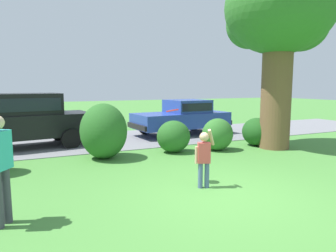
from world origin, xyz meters
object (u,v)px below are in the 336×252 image
frisbee (172,110)px  parked_suv (23,118)px  adult_onlooker (0,164)px  child_thrower (204,155)px  parked_sedan (183,116)px  oak_tree_large (280,17)px

frisbee → parked_suv: bearing=117.7°
frisbee → adult_onlooker: 3.48m
child_thrower → frisbee: (-0.47, 0.57, 0.93)m
parked_sedan → child_thrower: (-2.96, -6.59, -0.13)m
parked_sedan → frisbee: 6.97m
frisbee → adult_onlooker: adult_onlooker is taller
parked_suv → frisbee: bearing=-62.3°
child_thrower → adult_onlooker: (-3.79, -0.21, 0.27)m
oak_tree_large → parked_suv: bearing=156.0°
parked_sedan → adult_onlooker: size_ratio=2.60×
parked_suv → frisbee: 6.52m
child_thrower → parked_sedan: bearing=65.8°
adult_onlooker → parked_sedan: bearing=45.2°
child_thrower → adult_onlooker: 3.81m
adult_onlooker → child_thrower: bearing=3.2°
oak_tree_large → frisbee: size_ratio=22.16×
oak_tree_large → parked_sedan: oak_tree_large is taller
oak_tree_large → parked_suv: size_ratio=1.30×
oak_tree_large → parked_sedan: (-1.63, 3.87, -3.66)m
parked_sedan → child_thrower: size_ratio=3.52×
parked_suv → child_thrower: 7.23m
parked_suv → frisbee: (3.02, -5.75, 0.57)m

